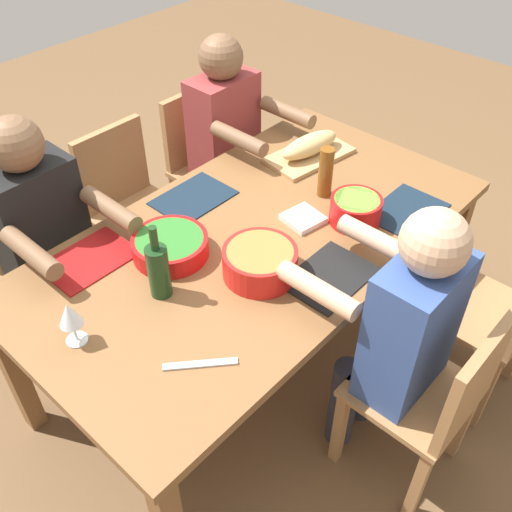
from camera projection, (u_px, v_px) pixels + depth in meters
The scene contains 24 objects.
ground_plane at pixel (256, 355), 2.73m from camera, with size 8.00×8.00×0.00m, color brown.
dining_table at pixel (256, 249), 2.29m from camera, with size 1.91×1.03×0.74m.
chair_near_left at pixel (207, 160), 3.12m from camera, with size 0.40×0.40×0.85m.
diner_near_left at pixel (230, 137), 2.89m from camera, with size 0.41×0.53×1.20m.
chair_near_center at pixel (130, 203), 2.83m from camera, with size 0.40×0.40×0.85m.
chair_far_center at pixel (435, 396), 1.99m from camera, with size 0.40×0.40×0.85m.
diner_far_center at pixel (400, 327), 1.94m from camera, with size 0.41×0.53×1.20m.
chair_near_right at pixel (36, 255), 2.54m from camera, with size 0.40×0.40×0.85m.
diner_near_right at pixel (48, 235), 2.31m from camera, with size 0.41×0.53×1.20m.
chair_far_left at pixel (501, 313), 2.28m from camera, with size 0.40×0.40×0.85m.
serving_bowl_salad at pixel (356, 209), 2.26m from camera, with size 0.20×0.20×0.11m.
serving_bowl_fruit at pixel (260, 261), 2.03m from camera, with size 0.27×0.27×0.11m.
serving_bowl_greens at pixel (170, 245), 2.13m from camera, with size 0.28×0.28×0.08m.
cutting_board at pixel (309, 155), 2.66m from camera, with size 0.40×0.22×0.02m, color tan.
bread_loaf at pixel (310, 145), 2.62m from camera, with size 0.32×0.11×0.09m, color tan.
wine_bottle at pixel (158, 270), 1.93m from camera, with size 0.08×0.08×0.29m.
beer_bottle at pixel (326, 172), 2.37m from camera, with size 0.06×0.06×0.22m, color brown.
wine_glass at pixel (70, 316), 1.76m from camera, with size 0.08×0.08×0.17m.
placemat_near_center at pixel (193, 198), 2.42m from camera, with size 0.32×0.23×0.01m, color #142333.
placemat_far_center at pixel (330, 276), 2.06m from camera, with size 0.32×0.23×0.01m, color black.
placemat_near_right at pixel (89, 259), 2.13m from camera, with size 0.32×0.23×0.01m, color maroon.
placemat_far_left at pixel (407, 211), 2.35m from camera, with size 0.32×0.23×0.01m, color #142333.
carving_knife at pixel (200, 364), 1.76m from camera, with size 0.23×0.02×0.01m, color silver.
napkin_stack at pixel (303, 219), 2.30m from camera, with size 0.14×0.14×0.02m, color white.
Camera 1 is at (1.28, 1.17, 2.16)m, focal length 40.43 mm.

